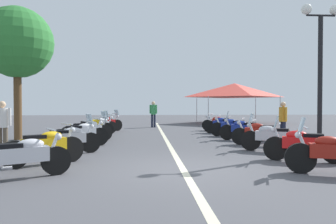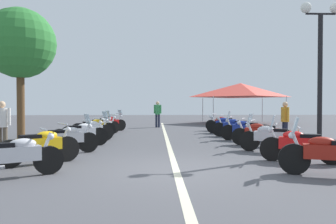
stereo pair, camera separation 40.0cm
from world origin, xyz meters
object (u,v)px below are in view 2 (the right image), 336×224
object	(u,v)px
motorcycle_left_row_2	(66,139)
motorcycle_left_row_6	(102,125)
motorcycle_right_row_2	(271,137)
motorcycle_right_row_0	(330,154)
motorcycle_right_row_3	(261,133)
motorcycle_right_row_1	(300,144)
motorcycle_left_row_7	(109,123)
motorcycle_left_row_4	(89,130)
roadside_tree_0	(20,44)
motorcycle_left_row_3	(81,133)
traffic_cone_1	(298,138)
motorcycle_right_row_7	(223,123)
bystander_1	(285,118)
motorcycle_left_row_1	(40,146)
motorcycle_right_row_6	(226,125)
street_lamp_twin_globe	(320,50)
traffic_cone_0	(290,138)
motorcycle_left_row_0	(14,156)
motorcycle_right_row_4	(245,129)
event_tent	(240,90)
motorcycle_left_row_5	(94,127)
bystander_4	(158,112)
motorcycle_right_row_5	(236,127)
bystander_3	(2,123)

from	to	relation	value
motorcycle_left_row_2	motorcycle_left_row_6	size ratio (longest dim) A/B	1.10
motorcycle_right_row_2	motorcycle_right_row_0	bearing A→B (deg)	119.35
motorcycle_right_row_2	motorcycle_right_row_3	world-z (taller)	motorcycle_right_row_2
motorcycle_right_row_1	motorcycle_right_row_3	bearing A→B (deg)	-66.71
motorcycle_left_row_7	motorcycle_left_row_4	bearing A→B (deg)	-128.29
motorcycle_right_row_3	roadside_tree_0	distance (m)	10.56
motorcycle_left_row_3	traffic_cone_1	world-z (taller)	motorcycle_left_row_3
motorcycle_right_row_7	bystander_1	size ratio (longest dim) A/B	1.24
motorcycle_right_row_1	motorcycle_right_row_2	distance (m)	1.80
motorcycle_left_row_1	motorcycle_left_row_4	distance (m)	4.96
motorcycle_left_row_3	bystander_1	size ratio (longest dim) A/B	1.17
motorcycle_left_row_4	motorcycle_right_row_3	xyz separation A→B (m)	(-1.63, -6.46, -0.02)
motorcycle_right_row_0	motorcycle_right_row_6	distance (m)	9.87
motorcycle_left_row_7	street_lamp_twin_globe	xyz separation A→B (m)	(-8.47, -7.56, 2.67)
motorcycle_left_row_1	traffic_cone_0	world-z (taller)	motorcycle_left_row_1
motorcycle_left_row_7	motorcycle_right_row_0	bearing A→B (deg)	-99.12
motorcycle_left_row_0	bystander_1	distance (m)	10.19
motorcycle_left_row_0	motorcycle_left_row_2	xyz separation A→B (m)	(3.16, -0.14, 0.02)
motorcycle_left_row_0	motorcycle_left_row_1	xyz separation A→B (m)	(1.49, 0.01, 0.02)
traffic_cone_0	roadside_tree_0	distance (m)	11.58
motorcycle_right_row_4	event_tent	bearing A→B (deg)	-83.72
motorcycle_left_row_5	motorcycle_left_row_2	bearing A→B (deg)	-118.56
motorcycle_right_row_2	traffic_cone_1	xyz separation A→B (m)	(1.42, -1.50, -0.18)
roadside_tree_0	bystander_4	bearing A→B (deg)	-39.50
motorcycle_left_row_2	bystander_4	xyz separation A→B (m)	(11.46, -2.79, 0.54)
motorcycle_left_row_3	motorcycle_right_row_4	distance (m)	6.53
motorcycle_right_row_5	bystander_3	world-z (taller)	bystander_3
motorcycle_right_row_6	bystander_4	size ratio (longest dim) A/B	1.15
bystander_3	roadside_tree_0	size ratio (longest dim) A/B	0.28
traffic_cone_1	event_tent	xyz separation A→B (m)	(14.07, -1.60, 2.36)
motorcycle_left_row_0	motorcycle_right_row_5	distance (m)	10.39
motorcycle_left_row_0	motorcycle_left_row_7	world-z (taller)	motorcycle_left_row_7
motorcycle_left_row_2	bystander_1	bearing A→B (deg)	-8.96
motorcycle_left_row_7	motorcycle_right_row_2	bearing A→B (deg)	-90.22
motorcycle_left_row_1	street_lamp_twin_globe	size ratio (longest dim) A/B	0.37
motorcycle_right_row_0	motorcycle_left_row_7	bearing A→B (deg)	-42.18
motorcycle_left_row_1	bystander_1	world-z (taller)	bystander_1
motorcycle_left_row_4	bystander_1	world-z (taller)	bystander_1
motorcycle_left_row_1	motorcycle_right_row_0	bearing A→B (deg)	-51.46
motorcycle_right_row_4	event_tent	distance (m)	12.81
motorcycle_left_row_6	motorcycle_left_row_5	bearing A→B (deg)	-129.58
bystander_3	motorcycle_right_row_0	bearing A→B (deg)	-111.67
motorcycle_left_row_7	motorcycle_left_row_0	bearing A→B (deg)	-128.48
bystander_3	traffic_cone_0	bearing A→B (deg)	-80.31
motorcycle_left_row_6	motorcycle_left_row_2	bearing A→B (deg)	-127.16
motorcycle_left_row_6	street_lamp_twin_globe	xyz separation A→B (m)	(-6.84, -7.68, 2.68)
motorcycle_left_row_3	motorcycle_right_row_5	size ratio (longest dim) A/B	0.89
bystander_1	traffic_cone_1	bearing A→B (deg)	-99.09
bystander_1	bystander_4	world-z (taller)	bystander_4
motorcycle_right_row_0	motorcycle_right_row_1	world-z (taller)	motorcycle_right_row_0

